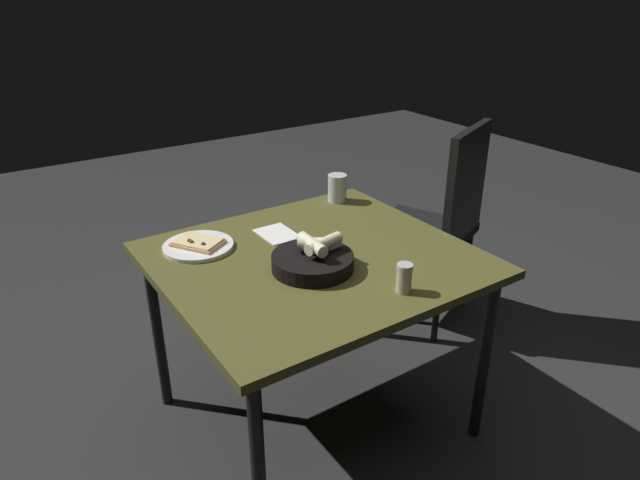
% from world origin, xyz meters
% --- Properties ---
extents(ground, '(8.00, 8.00, 0.00)m').
position_xyz_m(ground, '(0.00, 0.00, 0.00)').
color(ground, '#292929').
extents(dining_table, '(0.92, 1.01, 0.70)m').
position_xyz_m(dining_table, '(0.00, 0.00, 0.64)').
color(dining_table, '#4D4920').
rests_on(dining_table, ground).
extents(pizza_plate, '(0.24, 0.24, 0.04)m').
position_xyz_m(pizza_plate, '(-0.27, -0.30, 0.71)').
color(pizza_plate, white).
rests_on(pizza_plate, dining_table).
extents(bread_basket, '(0.26, 0.26, 0.11)m').
position_xyz_m(bread_basket, '(0.07, -0.05, 0.73)').
color(bread_basket, black).
rests_on(bread_basket, dining_table).
extents(beer_glass, '(0.08, 0.08, 0.11)m').
position_xyz_m(beer_glass, '(-0.38, 0.36, 0.75)').
color(beer_glass, silver).
rests_on(beer_glass, dining_table).
extents(pepper_shaker, '(0.05, 0.05, 0.09)m').
position_xyz_m(pepper_shaker, '(0.34, 0.09, 0.74)').
color(pepper_shaker, '#BFB299').
rests_on(pepper_shaker, dining_table).
extents(napkin, '(0.16, 0.12, 0.00)m').
position_xyz_m(napkin, '(-0.22, -0.02, 0.70)').
color(napkin, white).
rests_on(napkin, dining_table).
extents(chair_near, '(0.58, 0.58, 0.97)m').
position_xyz_m(chair_near, '(-0.28, 0.88, 0.55)').
color(chair_near, black).
rests_on(chair_near, ground).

